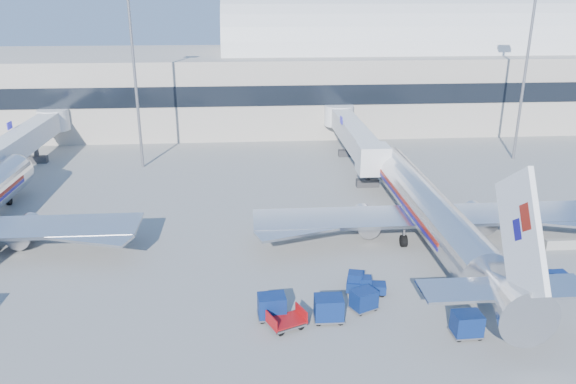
{
  "coord_description": "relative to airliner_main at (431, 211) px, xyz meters",
  "views": [
    {
      "loc": [
        -6.41,
        -41.39,
        21.59
      ],
      "look_at": [
        -2.81,
        6.0,
        4.6
      ],
      "focal_mm": 35.0,
      "sensor_mm": 36.0,
      "label": 1
    }
  ],
  "objects": [
    {
      "name": "cart_train_a",
      "position": [
        -8.33,
        -11.24,
        -2.09
      ],
      "size": [
        2.2,
        2.0,
        1.58
      ],
      "rotation": [
        0.0,
        0.0,
        0.44
      ],
      "color": "#0B1F53",
      "rests_on": "ground"
    },
    {
      "name": "mast_east",
      "position": [
        20.0,
        25.49,
        11.87
      ],
      "size": [
        2.0,
        1.2,
        22.6
      ],
      "color": "slate",
      "rests_on": "ground"
    },
    {
      "name": "barrier_near",
      "position": [
        8.0,
        -2.51,
        -2.48
      ],
      "size": [
        3.0,
        0.55,
        0.9
      ],
      "primitive_type": "cube",
      "color": "#9E9E96",
      "rests_on": "ground"
    },
    {
      "name": "barrier_mid",
      "position": [
        11.3,
        -2.51,
        -2.48
      ],
      "size": [
        3.0,
        0.55,
        0.9
      ],
      "primitive_type": "cube",
      "color": "#9E9E96",
      "rests_on": "ground"
    },
    {
      "name": "cart_solo_far",
      "position": [
        6.92,
        -9.53,
        -2.14
      ],
      "size": [
        1.72,
        1.34,
        1.48
      ],
      "rotation": [
        0.0,
        0.0,
        0.04
      ],
      "color": "#0B1F53",
      "rests_on": "ground"
    },
    {
      "name": "cart_train_b",
      "position": [
        -11.04,
        -12.43,
        -1.95
      ],
      "size": [
        2.1,
        1.62,
        1.82
      ],
      "rotation": [
        0.0,
        0.0,
        -0.02
      ],
      "color": "#0B1F53",
      "rests_on": "ground"
    },
    {
      "name": "cart_solo_near",
      "position": [
        -2.2,
        -14.98,
        -2.01
      ],
      "size": [
        1.99,
        1.55,
        1.71
      ],
      "rotation": [
        0.0,
        0.0,
        0.04
      ],
      "color": "#0B1F53",
      "rests_on": "ground"
    },
    {
      "name": "cart_open_red",
      "position": [
        -14.0,
        -13.13,
        -2.46
      ],
      "size": [
        2.88,
        2.51,
        0.64
      ],
      "rotation": [
        0.0,
        0.0,
        0.41
      ],
      "color": "slate",
      "rests_on": "ground"
    },
    {
      "name": "tug_lead",
      "position": [
        -7.34,
        -8.99,
        -2.3
      ],
      "size": [
        2.26,
        1.38,
        1.38
      ],
      "rotation": [
        0.0,
        0.0,
        -0.16
      ],
      "color": "#0B1F53",
      "rests_on": "ground"
    },
    {
      "name": "ground",
      "position": [
        -10.0,
        -4.51,
        -2.93
      ],
      "size": [
        260.0,
        260.0,
        0.0
      ],
      "primitive_type": "plane",
      "color": "gray",
      "rests_on": "ground"
    },
    {
      "name": "terminal",
      "position": [
        -23.6,
        51.46,
        4.6
      ],
      "size": [
        170.0,
        28.15,
        21.0
      ],
      "color": "#B2AA9E",
      "rests_on": "ground"
    },
    {
      "name": "airliner_main",
      "position": [
        0.0,
        0.0,
        0.0
      ],
      "size": [
        32.0,
        37.26,
        12.07
      ],
      "color": "silver",
      "rests_on": "ground"
    },
    {
      "name": "mast_west",
      "position": [
        -30.0,
        25.49,
        11.87
      ],
      "size": [
        2.0,
        1.2,
        22.6
      ],
      "color": "slate",
      "rests_on": "ground"
    },
    {
      "name": "jetbridge_mid",
      "position": [
        -44.4,
        26.3,
        1.0
      ],
      "size": [
        4.4,
        27.5,
        6.25
      ],
      "color": "silver",
      "rests_on": "ground"
    },
    {
      "name": "tug_left",
      "position": [
        -8.37,
        -8.21,
        -2.19
      ],
      "size": [
        1.83,
        2.71,
        1.61
      ],
      "rotation": [
        0.0,
        0.0,
        1.31
      ],
      "color": "#0B1F53",
      "rests_on": "ground"
    },
    {
      "name": "jetbridge_near",
      "position": [
        -2.4,
        26.3,
        1.0
      ],
      "size": [
        4.4,
        27.5,
        6.25
      ],
      "color": "silver",
      "rests_on": "ground"
    },
    {
      "name": "tug_right",
      "position": [
        2.11,
        -7.02,
        -2.32
      ],
      "size": [
        2.16,
        1.31,
        1.32
      ],
      "rotation": [
        0.0,
        0.0,
        -0.15
      ],
      "color": "#0B1F53",
      "rests_on": "ground"
    },
    {
      "name": "cart_train_c",
      "position": [
        -14.95,
        -11.81,
        -1.98
      ],
      "size": [
        2.13,
        1.69,
        1.77
      ],
      "rotation": [
        0.0,
        0.0,
        0.08
      ],
      "color": "#0B1F53",
      "rests_on": "ground"
    }
  ]
}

